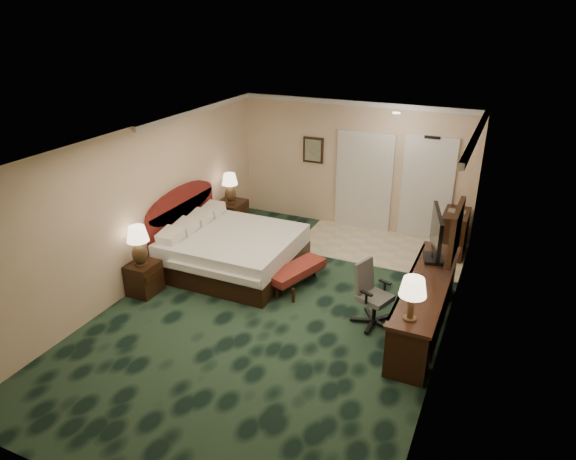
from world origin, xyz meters
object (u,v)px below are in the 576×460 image
at_px(lamp_near, 139,246).
at_px(tv, 436,237).
at_px(nightstand_far, 231,217).
at_px(lamp_far, 230,188).
at_px(minibar, 454,233).
at_px(bed_bench, 296,277).
at_px(desk_chair, 375,295).
at_px(nightstand_near, 144,278).
at_px(bed, 234,252).
at_px(desk, 425,305).

relative_size(lamp_near, tv, 0.66).
bearing_deg(nightstand_far, lamp_far, -80.21).
relative_size(tv, minibar, 1.19).
bearing_deg(nightstand_far, bed_bench, -36.31).
bearing_deg(desk_chair, minibar, 96.06).
height_order(nightstand_near, bed_bench, nightstand_near).
xyz_separation_m(lamp_near, lamp_far, (0.05, 2.85, 0.09)).
xyz_separation_m(tv, desk_chair, (-0.65, -0.91, -0.70)).
height_order(nightstand_far, bed_bench, nightstand_far).
bearing_deg(lamp_far, bed, -58.61).
bearing_deg(lamp_near, desk, 11.41).
xyz_separation_m(lamp_near, tv, (4.39, 1.61, 0.31)).
xyz_separation_m(nightstand_near, desk_chair, (3.75, 0.67, 0.22)).
height_order(nightstand_near, lamp_far, lamp_far).
height_order(lamp_far, minibar, lamp_far).
xyz_separation_m(bed, lamp_near, (-0.95, -1.37, 0.54)).
bearing_deg(nightstand_far, lamp_near, -90.93).
bearing_deg(nightstand_far, bed, -58.66).
height_order(bed_bench, minibar, minibar).
xyz_separation_m(desk, desk_chair, (-0.70, -0.19, 0.09)).
bearing_deg(tv, nightstand_far, 149.75).
relative_size(nightstand_far, desk, 0.24).
distance_m(desk, minibar, 2.76).
relative_size(desk, tv, 2.69).
height_order(nightstand_far, lamp_near, lamp_near).
bearing_deg(desk, minibar, 89.17).
bearing_deg(minibar, desk, -90.83).
relative_size(bed_bench, desk, 0.42).
height_order(tv, desk_chair, tv).
xyz_separation_m(nightstand_far, lamp_far, (0.00, -0.00, 0.64)).
bearing_deg(bed_bench, nightstand_near, -133.78).
xyz_separation_m(bed_bench, minibar, (2.24, 2.42, 0.24)).
relative_size(lamp_near, desk_chair, 0.69).
relative_size(tv, desk_chair, 1.04).
bearing_deg(nightstand_near, minibar, 38.98).
bearing_deg(tv, nightstand_near, -174.52).
distance_m(nightstand_near, lamp_near, 0.61).
bearing_deg(lamp_near, minibar, 39.21).
bearing_deg(minibar, lamp_far, -169.66).
height_order(nightstand_far, minibar, minibar).
bearing_deg(bed, desk, -7.76).
height_order(lamp_near, desk_chair, lamp_near).
bearing_deg(lamp_far, lamp_near, -90.94).
height_order(bed, desk, desk).
height_order(nightstand_near, desk_chair, desk_chair).
height_order(bed, desk_chair, desk_chair).
bearing_deg(nightstand_far, desk, -23.98).
xyz_separation_m(tv, minibar, (0.09, 2.05, -0.76)).
xyz_separation_m(nightstand_far, tv, (4.35, -1.24, 0.86)).
bearing_deg(desk, lamp_near, -168.59).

